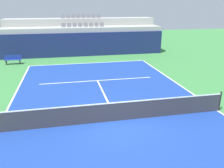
# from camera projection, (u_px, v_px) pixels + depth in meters

# --- Properties ---
(ground_plane) EXTENTS (80.00, 80.00, 0.00)m
(ground_plane) POSITION_uv_depth(u_px,v_px,m) (117.00, 121.00, 11.16)
(ground_plane) COLOR #387A3D
(court_surface) EXTENTS (11.00, 24.00, 0.01)m
(court_surface) POSITION_uv_depth(u_px,v_px,m) (117.00, 121.00, 11.16)
(court_surface) COLOR navy
(court_surface) RESTS_ON ground_plane
(baseline_far) EXTENTS (11.00, 0.10, 0.00)m
(baseline_far) POSITION_uv_depth(u_px,v_px,m) (89.00, 63.00, 22.22)
(baseline_far) COLOR white
(baseline_far) RESTS_ON court_surface
(sideline_right) EXTENTS (0.10, 24.00, 0.00)m
(sideline_right) POSITION_uv_depth(u_px,v_px,m) (218.00, 111.00, 12.22)
(sideline_right) COLOR white
(sideline_right) RESTS_ON court_surface
(service_line_far) EXTENTS (8.26, 0.10, 0.00)m
(service_line_far) POSITION_uv_depth(u_px,v_px,m) (97.00, 81.00, 17.08)
(service_line_far) COLOR white
(service_line_far) RESTS_ON court_surface
(centre_service_line) EXTENTS (0.10, 6.40, 0.00)m
(centre_service_line) POSITION_uv_depth(u_px,v_px,m) (105.00, 96.00, 14.12)
(centre_service_line) COLOR white
(centre_service_line) RESTS_ON court_surface
(back_wall) EXTENTS (17.46, 0.30, 2.51)m
(back_wall) POSITION_uv_depth(u_px,v_px,m) (85.00, 45.00, 24.96)
(back_wall) COLOR navy
(back_wall) RESTS_ON ground_plane
(stands_tier_lower) EXTENTS (17.46, 2.40, 3.00)m
(stands_tier_lower) POSITION_uv_depth(u_px,v_px,m) (84.00, 40.00, 26.13)
(stands_tier_lower) COLOR #9E9E99
(stands_tier_lower) RESTS_ON ground_plane
(stands_tier_upper) EXTENTS (17.46, 2.40, 3.81)m
(stands_tier_upper) POSITION_uv_depth(u_px,v_px,m) (82.00, 34.00, 28.23)
(stands_tier_upper) COLOR #9E9E99
(stands_tier_upper) RESTS_ON ground_plane
(seating_row_lower) EXTENTS (4.68, 0.44, 0.44)m
(seating_row_lower) POSITION_uv_depth(u_px,v_px,m) (83.00, 26.00, 25.70)
(seating_row_lower) COLOR slate
(seating_row_lower) RESTS_ON stands_tier_lower
(seating_row_upper) EXTENTS (4.68, 0.44, 0.44)m
(seating_row_upper) POSITION_uv_depth(u_px,v_px,m) (81.00, 17.00, 27.66)
(seating_row_upper) COLOR slate
(seating_row_upper) RESTS_ON stands_tier_upper
(tennis_net) EXTENTS (11.08, 0.08, 1.07)m
(tennis_net) POSITION_uv_depth(u_px,v_px,m) (117.00, 111.00, 10.99)
(tennis_net) COLOR black
(tennis_net) RESTS_ON court_surface
(player_bench) EXTENTS (1.50, 0.40, 0.85)m
(player_bench) POSITION_uv_depth(u_px,v_px,m) (13.00, 59.00, 21.70)
(player_bench) COLOR navy
(player_bench) RESTS_ON ground_plane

